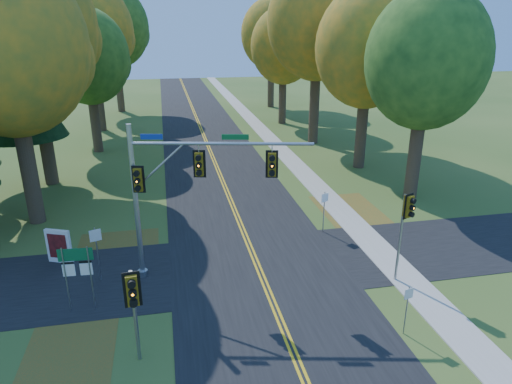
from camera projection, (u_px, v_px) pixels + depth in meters
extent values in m
plane|color=#304E1B|center=(266.00, 287.00, 19.44)|extent=(160.00, 160.00, 0.00)
cube|color=black|center=(266.00, 287.00, 19.44)|extent=(8.00, 160.00, 0.02)
cube|color=black|center=(257.00, 264.00, 21.27)|extent=(60.00, 6.00, 0.02)
cube|color=gold|center=(264.00, 287.00, 19.41)|extent=(0.10, 160.00, 0.01)
cube|color=gold|center=(269.00, 286.00, 19.45)|extent=(0.10, 160.00, 0.01)
cube|color=#9E998E|center=(400.00, 272.00, 20.59)|extent=(1.60, 160.00, 0.06)
cube|color=brown|center=(116.00, 257.00, 21.90)|extent=(4.00, 6.00, 0.00)
cube|color=brown|center=(359.00, 219.00, 26.22)|extent=(3.50, 8.00, 0.00)
cube|color=brown|center=(68.00, 359.00, 15.28)|extent=(3.00, 5.00, 0.00)
cylinder|color=#38281C|center=(28.00, 165.00, 24.72)|extent=(0.86, 0.86, 6.75)
ellipsoid|color=orange|center=(6.00, 45.00, 22.57)|extent=(8.00, 8.00, 9.20)
sphere|color=orange|center=(48.00, 60.00, 24.25)|extent=(4.80, 4.80, 4.80)
cylinder|color=#38281C|center=(415.00, 151.00, 28.52)|extent=(0.83, 0.83, 6.08)
ellipsoid|color=#4D7E27|center=(427.00, 59.00, 26.59)|extent=(7.20, 7.20, 8.28)
sphere|color=#4D7E27|center=(437.00, 70.00, 28.10)|extent=(4.32, 4.32, 4.32)
sphere|color=#4D7E27|center=(415.00, 47.00, 25.44)|extent=(3.96, 3.96, 3.96)
cylinder|color=#38281C|center=(44.00, 131.00, 30.83)|extent=(0.89, 0.89, 7.42)
ellipsoid|color=orange|center=(27.00, 25.00, 28.49)|extent=(8.60, 8.60, 9.89)
sphere|color=orange|center=(62.00, 39.00, 30.29)|extent=(5.16, 5.16, 5.16)
cylinder|color=#38281C|center=(362.00, 127.00, 34.62)|extent=(0.84, 0.84, 6.30)
ellipsoid|color=orange|center=(368.00, 47.00, 32.60)|extent=(7.60, 7.60, 8.74)
sphere|color=orange|center=(380.00, 57.00, 34.19)|extent=(4.56, 4.56, 4.56)
sphere|color=orange|center=(356.00, 36.00, 31.39)|extent=(4.18, 4.18, 4.18)
cylinder|color=#38281C|center=(95.00, 120.00, 39.09)|extent=(0.81, 0.81, 5.62)
ellipsoid|color=#4D7E27|center=(87.00, 57.00, 37.28)|extent=(6.80, 6.80, 7.82)
sphere|color=#4D7E27|center=(107.00, 64.00, 38.71)|extent=(4.08, 4.08, 4.08)
sphere|color=#4D7E27|center=(69.00, 48.00, 36.20)|extent=(3.74, 3.74, 3.74)
cylinder|color=#38281C|center=(314.00, 102.00, 41.62)|extent=(0.90, 0.90, 7.65)
ellipsoid|color=orange|center=(318.00, 21.00, 39.22)|extent=(8.80, 8.80, 10.12)
sphere|color=orange|center=(331.00, 32.00, 41.07)|extent=(5.28, 5.28, 5.28)
sphere|color=orange|center=(304.00, 10.00, 37.82)|extent=(4.84, 4.84, 4.84)
cylinder|color=#38281C|center=(99.00, 97.00, 46.73)|extent=(0.87, 0.87, 6.98)
ellipsoid|color=orange|center=(91.00, 31.00, 44.52)|extent=(8.20, 8.20, 9.43)
sphere|color=orange|center=(110.00, 39.00, 46.24)|extent=(4.92, 4.92, 4.92)
sphere|color=orange|center=(73.00, 22.00, 43.21)|extent=(4.51, 4.51, 4.51)
cylinder|color=#38281C|center=(282.00, 97.00, 50.27)|extent=(0.82, 0.82, 5.85)
ellipsoid|color=orange|center=(283.00, 46.00, 48.40)|extent=(7.00, 7.00, 8.05)
sphere|color=orange|center=(293.00, 52.00, 49.87)|extent=(4.20, 4.20, 4.20)
sphere|color=orange|center=(274.00, 39.00, 47.29)|extent=(3.85, 3.85, 3.85)
cylinder|color=#38281C|center=(119.00, 83.00, 56.93)|extent=(0.88, 0.88, 7.20)
ellipsoid|color=#4D7E27|center=(113.00, 27.00, 54.66)|extent=(8.40, 8.40, 9.66)
sphere|color=#4D7E27|center=(129.00, 34.00, 56.42)|extent=(5.04, 5.04, 5.04)
sphere|color=#4D7E27|center=(99.00, 19.00, 53.32)|extent=(4.62, 4.62, 4.62)
cylinder|color=#38281C|center=(271.00, 82.00, 60.21)|extent=(0.85, 0.85, 6.53)
ellipsoid|color=orange|center=(271.00, 34.00, 58.13)|extent=(7.80, 7.80, 8.97)
sphere|color=orange|center=(281.00, 40.00, 59.76)|extent=(4.68, 4.68, 4.68)
sphere|color=orange|center=(262.00, 28.00, 56.88)|extent=(4.29, 4.29, 4.29)
cylinder|color=#38281C|center=(29.00, 161.00, 31.12)|extent=(0.50, 0.50, 3.42)
cone|color=black|center=(18.00, 96.00, 29.57)|extent=(5.60, 5.60, 5.45)
cone|color=black|center=(6.00, 32.00, 28.22)|extent=(4.57, 4.57, 5.45)
cylinder|color=#9B9EA3|center=(136.00, 205.00, 19.12)|extent=(0.22, 0.22, 6.85)
cylinder|color=#9B9EA3|center=(143.00, 273.00, 20.26)|extent=(0.43, 0.43, 0.29)
cylinder|color=#9B9EA3|center=(222.00, 144.00, 18.15)|extent=(7.20, 1.70, 0.14)
cylinder|color=#9B9EA3|center=(159.00, 167.00, 18.52)|extent=(2.18, 0.56, 2.02)
cylinder|color=#9B9EA3|center=(199.00, 148.00, 18.22)|extent=(0.04, 0.04, 0.35)
cube|color=#72590C|center=(199.00, 164.00, 18.45)|extent=(0.39, 0.36, 0.98)
cube|color=black|center=(199.00, 164.00, 18.45)|extent=(0.50, 0.14, 1.16)
sphere|color=orange|center=(199.00, 165.00, 18.24)|extent=(0.18, 0.18, 0.18)
cylinder|color=black|center=(198.00, 158.00, 18.13)|extent=(0.26, 0.20, 0.23)
cylinder|color=black|center=(199.00, 165.00, 18.24)|extent=(0.26, 0.20, 0.23)
cylinder|color=black|center=(199.00, 173.00, 18.35)|extent=(0.26, 0.20, 0.23)
cylinder|color=#9B9EA3|center=(272.00, 148.00, 18.18)|extent=(0.04, 0.04, 0.35)
cube|color=#72590C|center=(272.00, 164.00, 18.41)|extent=(0.39, 0.36, 0.98)
cube|color=black|center=(272.00, 164.00, 18.41)|extent=(0.50, 0.14, 1.16)
sphere|color=orange|center=(272.00, 166.00, 18.20)|extent=(0.18, 0.18, 0.18)
cylinder|color=black|center=(272.00, 158.00, 18.09)|extent=(0.26, 0.20, 0.23)
cylinder|color=black|center=(272.00, 166.00, 18.20)|extent=(0.26, 0.20, 0.23)
cylinder|color=black|center=(272.00, 173.00, 18.31)|extent=(0.26, 0.20, 0.23)
cube|color=#72590C|center=(139.00, 179.00, 18.57)|extent=(0.39, 0.36, 0.98)
cube|color=black|center=(139.00, 179.00, 18.57)|extent=(0.50, 0.14, 1.16)
sphere|color=orange|center=(137.00, 181.00, 18.36)|extent=(0.18, 0.18, 0.18)
cylinder|color=black|center=(136.00, 174.00, 18.25)|extent=(0.26, 0.20, 0.23)
cylinder|color=black|center=(137.00, 181.00, 18.36)|extent=(0.26, 0.20, 0.23)
cylinder|color=black|center=(138.00, 188.00, 18.47)|extent=(0.26, 0.20, 0.23)
cube|color=navy|center=(152.00, 137.00, 18.09)|extent=(0.87, 0.23, 0.22)
cube|color=#0C5926|center=(235.00, 137.00, 18.05)|extent=(1.06, 0.27, 0.22)
cylinder|color=gray|center=(400.00, 239.00, 19.27)|extent=(0.11, 0.11, 4.03)
cube|color=#72590C|center=(408.00, 206.00, 18.57)|extent=(0.39, 0.37, 0.92)
cube|color=black|center=(408.00, 206.00, 18.57)|extent=(0.45, 0.21, 1.08)
sphere|color=orange|center=(412.00, 208.00, 18.41)|extent=(0.16, 0.16, 0.16)
cylinder|color=black|center=(413.00, 201.00, 18.30)|extent=(0.26, 0.22, 0.22)
cylinder|color=black|center=(412.00, 208.00, 18.41)|extent=(0.26, 0.22, 0.22)
cylinder|color=black|center=(412.00, 214.00, 18.51)|extent=(0.26, 0.22, 0.22)
cylinder|color=gray|center=(135.00, 316.00, 14.73)|extent=(0.13, 0.13, 3.35)
cube|color=#72590C|center=(132.00, 289.00, 14.12)|extent=(0.38, 0.35, 1.05)
cube|color=black|center=(132.00, 289.00, 14.12)|extent=(0.54, 0.08, 1.24)
sphere|color=orange|center=(133.00, 294.00, 13.91)|extent=(0.19, 0.19, 0.19)
cylinder|color=black|center=(132.00, 284.00, 13.79)|extent=(0.27, 0.19, 0.25)
cylinder|color=black|center=(133.00, 294.00, 13.91)|extent=(0.27, 0.19, 0.25)
cylinder|color=black|center=(134.00, 303.00, 14.02)|extent=(0.27, 0.19, 0.25)
cylinder|color=gray|center=(66.00, 280.00, 17.37)|extent=(0.05, 0.05, 2.75)
cylinder|color=gray|center=(91.00, 279.00, 17.49)|extent=(0.05, 0.05, 2.75)
cube|color=#0B522B|center=(75.00, 255.00, 17.09)|extent=(1.28, 0.11, 0.50)
cube|color=silver|center=(75.00, 255.00, 17.09)|extent=(1.10, 0.07, 0.07)
cube|color=silver|center=(69.00, 270.00, 17.27)|extent=(0.46, 0.06, 0.50)
cube|color=black|center=(68.00, 263.00, 17.16)|extent=(0.46, 0.03, 0.09)
cube|color=silver|center=(86.00, 269.00, 17.35)|extent=(0.46, 0.06, 0.50)
cube|color=black|center=(85.00, 262.00, 17.25)|extent=(0.46, 0.03, 0.09)
cube|color=silver|center=(59.00, 246.00, 21.18)|extent=(1.18, 0.62, 1.67)
cube|color=maroon|center=(58.00, 246.00, 21.08)|extent=(0.86, 0.38, 1.21)
cube|color=silver|center=(52.00, 259.00, 21.51)|extent=(0.10, 0.10, 0.28)
cube|color=silver|center=(70.00, 260.00, 21.34)|extent=(0.10, 0.10, 0.28)
cylinder|color=gray|center=(324.00, 212.00, 24.20)|extent=(0.05, 0.05, 2.30)
cube|color=white|center=(325.00, 198.00, 23.89)|extent=(0.42, 0.19, 0.47)
cylinder|color=gray|center=(406.00, 311.00, 16.21)|extent=(0.04, 0.04, 1.96)
cube|color=silver|center=(409.00, 294.00, 15.95)|extent=(0.37, 0.11, 0.40)
cylinder|color=gray|center=(98.00, 255.00, 19.54)|extent=(0.06, 0.06, 2.52)
cube|color=silver|center=(95.00, 235.00, 19.20)|extent=(0.47, 0.19, 0.52)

